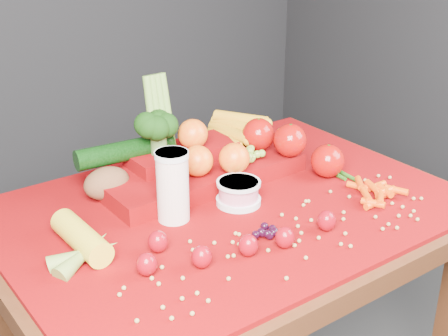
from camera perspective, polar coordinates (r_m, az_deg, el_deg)
table at (r=1.52m, az=0.45°, el=-6.96°), size 1.10×0.80×0.75m
red_cloth at (r=1.47m, az=0.46°, el=-3.60°), size 1.05×0.75×0.01m
milk_glass at (r=1.37m, az=-4.72°, el=-1.44°), size 0.08×0.08×0.16m
yogurt_bowl at (r=1.46m, az=1.34°, el=-2.19°), size 0.11×0.11×0.06m
strawberry_scatter at (r=1.27m, az=0.53°, el=-6.85°), size 0.44×0.18×0.05m
dark_grape_cluster at (r=1.33m, az=3.75°, el=-5.89°), size 0.06×0.05×0.03m
soybean_scatter at (r=1.33m, az=5.63°, el=-6.43°), size 0.84×0.24×0.01m
corn_ear at (r=1.29m, az=-12.77°, el=-7.24°), size 0.18×0.23×0.06m
potato at (r=1.51m, az=-10.65°, el=-1.38°), size 0.12×0.08×0.08m
baby_carrot_pile at (r=1.54m, az=13.42°, el=-2.00°), size 0.18×0.17×0.03m
green_bean_pile at (r=1.66m, az=9.91°, el=-0.18°), size 0.14×0.12×0.01m
produce_mound at (r=1.58m, az=-1.29°, el=1.11°), size 0.61×0.36×0.27m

